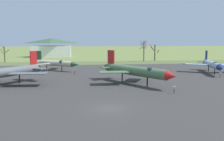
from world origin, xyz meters
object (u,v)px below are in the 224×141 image
Objects in this scene: jet_fighter_front_right at (1,73)px; jet_fighter_rear_center at (135,71)px; visitor_building at (52,48)px; info_placard_rear_center at (174,89)px; jet_fighter_front_left at (55,63)px; info_placard_rear_left at (220,75)px; info_placard_front_left at (74,72)px; jet_fighter_rear_left at (212,64)px.

jet_fighter_rear_center is at bearing -1.64° from jet_fighter_front_right.
info_placard_rear_center is at bearing -72.03° from visitor_building.
jet_fighter_rear_center is (21.64, -0.62, 0.06)m from jet_fighter_front_right.
jet_fighter_front_left is 34.34m from info_placard_rear_center.
jet_fighter_rear_center is at bearing -72.91° from visitor_building.
jet_fighter_front_left is 37.16m from info_placard_rear_left.
jet_fighter_front_right is 21.65m from jet_fighter_rear_center.
jet_fighter_front_right is 13.90× the size of info_placard_rear_center.
info_placard_front_left is 0.07× the size of jet_fighter_rear_center.
jet_fighter_rear_left is (41.89, 10.81, -0.25)m from jet_fighter_front_right.
jet_fighter_rear_center is at bearing 115.74° from info_placard_rear_center.
visitor_building is at bearing 101.35° from info_placard_front_left.
info_placard_rear_left reaches higher than info_placard_front_left.
jet_fighter_rear_left is 75.03m from visitor_building.
jet_fighter_rear_center is 1.02× the size of jet_fighter_rear_left.
info_placard_rear_center is at bearing -138.78° from info_placard_rear_left.
jet_fighter_front_left is 11.45× the size of info_placard_rear_center.
jet_fighter_rear_left is at bearing -14.37° from jet_fighter_front_left.
info_placard_rear_center is at bearing -56.20° from info_placard_front_left.
jet_fighter_front_right is at bearing -130.91° from info_placard_front_left.
info_placard_rear_left is (39.90, 4.13, -1.58)m from jet_fighter_front_right.
visitor_building reaches higher than info_placard_rear_center.
jet_fighter_front_right is 13.62× the size of info_placard_rear_left.
info_placard_front_left is 0.06× the size of visitor_building.
jet_fighter_front_left is at bearing 123.97° from info_placard_rear_center.
jet_fighter_front_left reaches higher than info_placard_rear_left.
jet_fighter_rear_left is at bearing -3.81° from info_placard_front_left.
jet_fighter_front_right reaches higher than jet_fighter_rear_left.
jet_fighter_rear_center is at bearing -165.41° from info_placard_rear_left.
jet_fighter_rear_center is 0.82× the size of visitor_building.
info_placard_rear_left is at bearing -59.21° from visitor_building.
visitor_building reaches higher than jet_fighter_rear_left.
info_placard_front_left is 0.95× the size of info_placard_rear_center.
info_placard_front_left is at bearing -78.65° from visitor_building.
jet_fighter_rear_left is at bearing -55.29° from visitor_building.
info_placard_front_left is 60.89m from visitor_building.
jet_fighter_rear_left reaches higher than info_placard_rear_center.
jet_fighter_front_right is 1.01× the size of jet_fighter_rear_center.
visitor_building reaches higher than info_placard_rear_left.
jet_fighter_rear_center is 8.93m from info_placard_rear_center.
jet_fighter_front_left is 25.66m from jet_fighter_rear_center.
jet_fighter_front_left is at bearing 165.63° from jet_fighter_rear_left.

